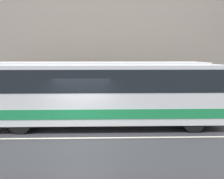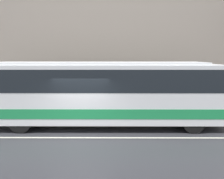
{
  "view_description": "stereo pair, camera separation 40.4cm",
  "coord_description": "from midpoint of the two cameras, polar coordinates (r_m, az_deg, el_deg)",
  "views": [
    {
      "loc": [
        1.04,
        -10.29,
        3.48
      ],
      "look_at": [
        1.39,
        1.82,
        1.84
      ],
      "focal_mm": 40.0,
      "sensor_mm": 36.0,
      "label": 1
    },
    {
      "loc": [
        1.45,
        -10.29,
        3.48
      ],
      "look_at": [
        1.39,
        1.82,
        1.84
      ],
      "focal_mm": 40.0,
      "sensor_mm": 36.0,
      "label": 2
    }
  ],
  "objects": [
    {
      "name": "sidewalk",
      "position": [
        15.86,
        -4.23,
        -4.75
      ],
      "size": [
        60.0,
        2.29,
        0.13
      ],
      "color": "gray",
      "rests_on": "ground_plane"
    },
    {
      "name": "transit_bus",
      "position": [
        12.24,
        -1.98,
        -0.22
      ],
      "size": [
        11.88,
        2.58,
        3.18
      ],
      "color": "white",
      "rests_on": "ground_plane"
    },
    {
      "name": "building_facade",
      "position": [
        16.82,
        -4.04,
        12.16
      ],
      "size": [
        60.0,
        0.35,
        9.94
      ],
      "color": "gray",
      "rests_on": "ground_plane"
    },
    {
      "name": "lane_stripe",
      "position": [
        10.93,
        -6.38,
        -10.89
      ],
      "size": [
        54.0,
        0.14,
        0.01
      ],
      "color": "beige",
      "rests_on": "ground_plane"
    },
    {
      "name": "ground_plane",
      "position": [
        10.93,
        -6.38,
        -10.91
      ],
      "size": [
        60.0,
        60.0,
        0.0
      ],
      "primitive_type": "plane",
      "color": "#333338"
    }
  ]
}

